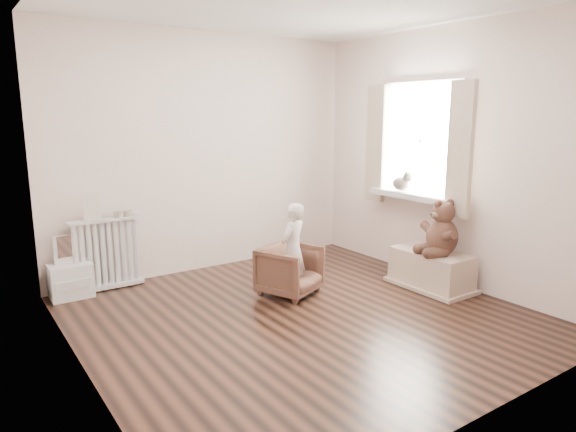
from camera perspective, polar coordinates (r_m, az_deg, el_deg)
floor at (r=4.55m, az=1.69°, el=-11.08°), size 3.60×3.60×0.01m
back_wall at (r=5.77m, az=-8.93°, el=6.91°), size 3.60×0.02×2.60m
front_wall at (r=2.98m, az=22.71°, el=2.02°), size 3.60×0.02×2.60m
left_wall at (r=3.48m, az=-22.87°, el=3.24°), size 0.02×3.60×2.60m
right_wall at (r=5.48m, az=17.23°, el=6.31°), size 0.02×3.60×2.60m
window at (r=5.63m, az=14.66°, el=8.10°), size 0.03×0.90×1.10m
window_sill at (r=5.63m, az=13.76°, el=2.19°), size 0.22×1.10×0.06m
curtain_left at (r=5.19m, az=18.60°, el=6.96°), size 0.06×0.26×1.30m
curtain_right at (r=5.95m, az=9.75°, el=7.88°), size 0.06×0.26×1.30m
radiator at (r=5.40m, az=-19.51°, el=-3.73°), size 0.69×0.13×0.72m
paper_doll at (r=5.28m, az=-20.98°, el=0.98°), size 0.16×0.01×0.26m
tin_a at (r=5.36m, az=-18.35°, el=0.20°), size 0.10×0.10×0.06m
tin_b at (r=5.38m, az=-17.42°, el=0.29°), size 0.10×0.10×0.05m
toy_vanity at (r=5.33m, az=-23.09°, el=-5.49°), size 0.38×0.27×0.60m
armchair at (r=5.00m, az=0.21°, el=-6.07°), size 0.67×0.68×0.48m
child at (r=4.89m, az=0.55°, el=-3.70°), size 0.38×0.32×0.89m
toy_bench at (r=5.40m, az=15.62°, el=-5.59°), size 0.42×0.79×0.37m
teddy_bear at (r=5.21m, az=16.83°, el=-0.92°), size 0.51×0.44×0.54m
plush_cat at (r=5.71m, az=12.50°, el=3.70°), size 0.24×0.30×0.23m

